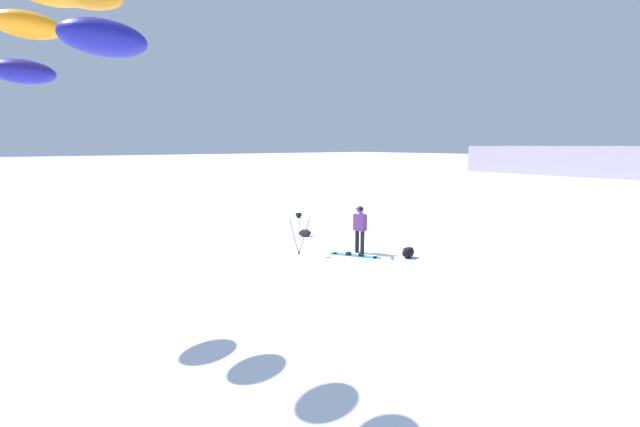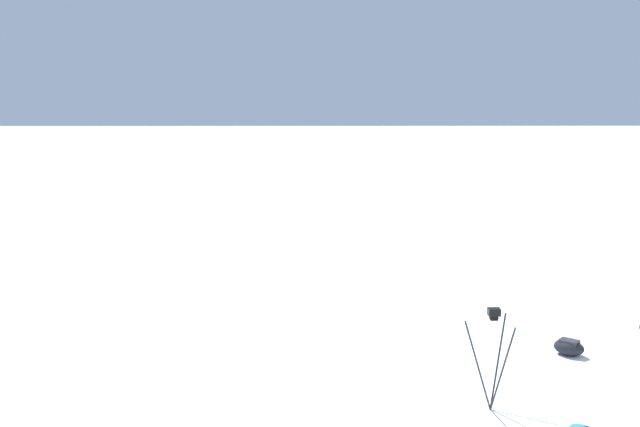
{
  "view_description": "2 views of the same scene",
  "coord_description": "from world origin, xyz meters",
  "px_view_note": "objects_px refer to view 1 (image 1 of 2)",
  "views": [
    {
      "loc": [
        -10.08,
        9.96,
        3.65
      ],
      "look_at": [
        -0.39,
        2.05,
        1.53
      ],
      "focal_mm": 22.55,
      "sensor_mm": 36.0,
      "label": 1
    },
    {
      "loc": [
        -8.54,
        4.69,
        4.09
      ],
      "look_at": [
        -1.08,
        4.56,
        2.97
      ],
      "focal_mm": 39.61,
      "sensor_mm": 36.0,
      "label": 2
    }
  ],
  "objects_px": {
    "snowboard": "(355,255)",
    "gear_bag_small": "(305,233)",
    "traction_kite": "(53,25)",
    "camera_tripod": "(299,225)",
    "gear_bag_large": "(408,252)",
    "snowboarder": "(360,225)"
  },
  "relations": [
    {
      "from": "gear_bag_large",
      "to": "camera_tripod",
      "type": "xyz_separation_m",
      "value": [
        2.56,
        2.57,
        0.83
      ]
    },
    {
      "from": "traction_kite",
      "to": "gear_bag_small",
      "type": "bearing_deg",
      "value": -60.1
    },
    {
      "from": "snowboard",
      "to": "traction_kite",
      "type": "height_order",
      "value": "traction_kite"
    },
    {
      "from": "snowboard",
      "to": "camera_tripod",
      "type": "bearing_deg",
      "value": 47.1
    },
    {
      "from": "gear_bag_small",
      "to": "gear_bag_large",
      "type": "bearing_deg",
      "value": -171.34
    },
    {
      "from": "snowboard",
      "to": "gear_bag_large",
      "type": "height_order",
      "value": "gear_bag_large"
    },
    {
      "from": "gear_bag_large",
      "to": "snowboard",
      "type": "bearing_deg",
      "value": 42.94
    },
    {
      "from": "snowboarder",
      "to": "camera_tripod",
      "type": "height_order",
      "value": "snowboarder"
    },
    {
      "from": "snowboard",
      "to": "gear_bag_small",
      "type": "distance_m",
      "value": 3.43
    },
    {
      "from": "gear_bag_large",
      "to": "gear_bag_small",
      "type": "height_order",
      "value": "gear_bag_large"
    },
    {
      "from": "snowboarder",
      "to": "snowboard",
      "type": "bearing_deg",
      "value": 112.66
    },
    {
      "from": "camera_tripod",
      "to": "traction_kite",
      "type": "bearing_deg",
      "value": 112.75
    },
    {
      "from": "traction_kite",
      "to": "camera_tripod",
      "type": "distance_m",
      "value": 8.62
    },
    {
      "from": "snowboarder",
      "to": "snowboard",
      "type": "distance_m",
      "value": 1.04
    },
    {
      "from": "traction_kite",
      "to": "camera_tripod",
      "type": "relative_size",
      "value": 3.16
    },
    {
      "from": "camera_tripod",
      "to": "gear_bag_small",
      "type": "relative_size",
      "value": 2.36
    },
    {
      "from": "camera_tripod",
      "to": "gear_bag_small",
      "type": "bearing_deg",
      "value": -41.13
    },
    {
      "from": "snowboard",
      "to": "gear_bag_small",
      "type": "height_order",
      "value": "gear_bag_small"
    },
    {
      "from": "snowboarder",
      "to": "camera_tripod",
      "type": "relative_size",
      "value": 1.15
    },
    {
      "from": "snowboard",
      "to": "gear_bag_large",
      "type": "relative_size",
      "value": 3.21
    },
    {
      "from": "gear_bag_large",
      "to": "gear_bag_small",
      "type": "xyz_separation_m",
      "value": [
        4.68,
        0.71,
        -0.04
      ]
    },
    {
      "from": "snowboard",
      "to": "camera_tripod",
      "type": "relative_size",
      "value": 1.1
    }
  ]
}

